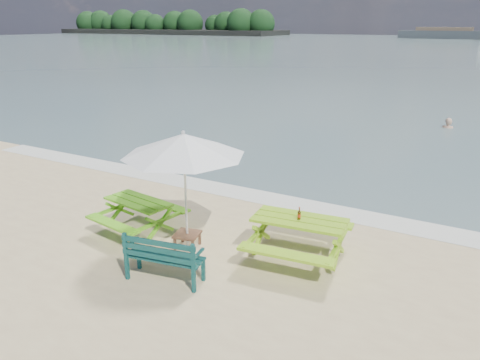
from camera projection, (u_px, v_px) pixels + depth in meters
The scene contains 9 objects.
foam_strip at pixel (283, 201), 12.09m from camera, with size 22.00×0.90×0.01m, color silver.
island_headland at pixel (167, 25), 174.06m from camera, with size 90.00×22.00×7.60m.
picnic_table_left at pixel (139, 216), 10.28m from camera, with size 1.77×1.91×0.73m.
picnic_table_right at pixel (299, 240), 9.06m from camera, with size 1.98×2.16×0.85m.
park_bench at pixel (165, 266), 8.36m from camera, with size 1.47×0.72×0.87m.
side_table at pixel (187, 240), 9.60m from camera, with size 0.58×0.58×0.31m.
patio_umbrella at pixel (184, 145), 8.96m from camera, with size 2.90×2.90×2.39m.
beer_bottle at pixel (299, 215), 8.87m from camera, with size 0.06×0.06×0.25m.
swimmer at pixel (446, 137), 20.65m from camera, with size 0.62×0.41×1.70m.
Camera 1 is at (4.64, -5.73, 4.42)m, focal length 35.00 mm.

